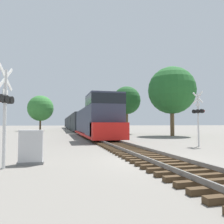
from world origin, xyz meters
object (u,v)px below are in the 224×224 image
at_px(tree_deep_background, 41,108).
at_px(crossing_signal_far, 198,113).
at_px(tree_far_right, 172,90).
at_px(crossing_signal_near, 4,104).
at_px(relay_cabinet, 31,147).
at_px(freight_train, 75,123).
at_px(tree_mid_background, 127,100).

bearing_deg(tree_deep_background, crossing_signal_far, -70.32).
height_order(tree_far_right, tree_deep_background, tree_far_right).
xyz_separation_m(crossing_signal_near, relay_cabinet, (0.91, 0.73, -1.71)).
bearing_deg(tree_far_right, crossing_signal_near, -133.35).
bearing_deg(crossing_signal_far, crossing_signal_near, 98.74).
relative_size(crossing_signal_far, tree_deep_background, 0.49).
relative_size(freight_train, crossing_signal_far, 20.15).
bearing_deg(crossing_signal_near, relay_cabinet, 147.62).
bearing_deg(crossing_signal_near, tree_mid_background, 171.75).
bearing_deg(crossing_signal_near, tree_deep_background, -158.52).
bearing_deg(relay_cabinet, freight_train, 83.68).
distance_m(relay_cabinet, tree_mid_background, 27.84).
xyz_separation_m(crossing_signal_near, tree_far_right, (17.23, 18.25, 3.88)).
height_order(crossing_signal_near, crossing_signal_far, crossing_signal_far).
bearing_deg(relay_cabinet, tree_far_right, 47.02).
distance_m(crossing_signal_far, tree_far_right, 14.49).
relative_size(crossing_signal_near, tree_far_right, 0.41).
height_order(freight_train, tree_mid_background, tree_mid_background).
bearing_deg(crossing_signal_far, tree_deep_background, 4.96).
distance_m(crossing_signal_far, tree_deep_background, 42.32).
distance_m(relay_cabinet, tree_deep_background, 44.62).
xyz_separation_m(crossing_signal_near, crossing_signal_far, (12.09, 5.25, 0.04)).
xyz_separation_m(freight_train, tree_far_right, (10.98, -30.63, 4.29)).
xyz_separation_m(freight_train, crossing_signal_near, (-6.24, -48.87, 0.41)).
xyz_separation_m(crossing_signal_near, tree_deep_background, (-2.13, 45.00, 2.92)).
relative_size(freight_train, tree_mid_background, 10.48).
height_order(freight_train, crossing_signal_far, freight_train).
relative_size(crossing_signal_far, relay_cabinet, 2.90).
bearing_deg(freight_train, relay_cabinet, -96.32).
xyz_separation_m(crossing_signal_near, tree_mid_background, (12.94, 25.37, 3.11)).
relative_size(freight_train, relay_cabinet, 58.36).
bearing_deg(tree_mid_background, relay_cabinet, -116.03).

